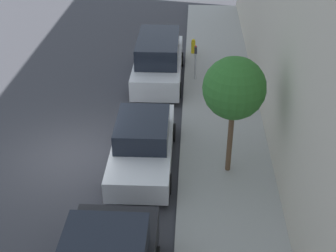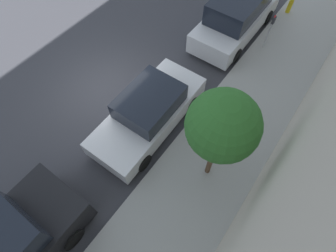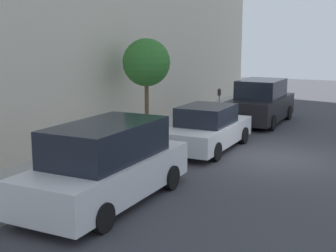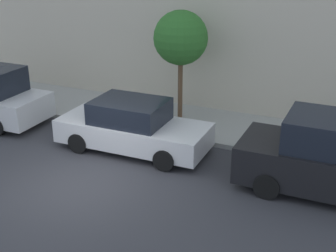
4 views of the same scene
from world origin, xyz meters
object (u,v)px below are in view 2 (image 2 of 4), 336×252
parking_meter_far (270,28)px  parked_minivan_third (237,15)px  parked_sedan_second (149,112)px  fire_hydrant (290,5)px  street_tree (223,126)px

parking_meter_far → parked_minivan_third: bearing=174.4°
parked_minivan_third → parking_meter_far: size_ratio=3.29×
parked_sedan_second → fire_hydrant: (1.50, 8.69, -0.23)m
parked_sedan_second → fire_hydrant: bearing=80.2°
parked_sedan_second → parking_meter_far: (1.60, 5.87, 0.34)m
parked_minivan_third → parked_sedan_second: bearing=-90.5°
parking_meter_far → street_tree: 6.62m
parked_minivan_third → fire_hydrant: 3.06m
parked_sedan_second → street_tree: bearing=-8.7°
parked_sedan_second → parking_meter_far: bearing=74.8°
parked_sedan_second → street_tree: 3.45m
parked_sedan_second → parked_minivan_third: (0.05, 6.02, 0.20)m
parked_minivan_third → fire_hydrant: size_ratio=7.12×
parked_sedan_second → parking_meter_far: size_ratio=3.03×
parked_sedan_second → fire_hydrant: size_ratio=6.55×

